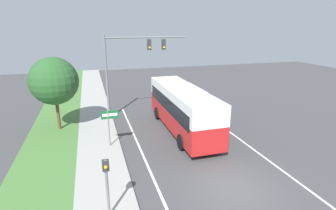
{
  "coord_description": "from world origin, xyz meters",
  "views": [
    {
      "loc": [
        -6.39,
        -9.96,
        7.84
      ],
      "look_at": [
        -0.68,
        9.03,
        1.87
      ],
      "focal_mm": 28.0,
      "sensor_mm": 36.0,
      "label": 1
    }
  ],
  "objects_px": {
    "bus": "(182,106)",
    "street_sign": "(109,121)",
    "signal_gantry": "(130,59)",
    "pedestrian_signal": "(107,179)"
  },
  "relations": [
    {
      "from": "signal_gantry",
      "to": "pedestrian_signal",
      "type": "xyz_separation_m",
      "value": [
        -3.14,
        -12.97,
        -3.28
      ]
    },
    {
      "from": "bus",
      "to": "signal_gantry",
      "type": "bearing_deg",
      "value": 123.82
    },
    {
      "from": "bus",
      "to": "pedestrian_signal",
      "type": "xyz_separation_m",
      "value": [
        -6.26,
        -8.32,
        -0.11
      ]
    },
    {
      "from": "bus",
      "to": "signal_gantry",
      "type": "height_order",
      "value": "signal_gantry"
    },
    {
      "from": "signal_gantry",
      "to": "pedestrian_signal",
      "type": "height_order",
      "value": "signal_gantry"
    },
    {
      "from": "street_sign",
      "to": "signal_gantry",
      "type": "bearing_deg",
      "value": 67.74
    },
    {
      "from": "pedestrian_signal",
      "to": "street_sign",
      "type": "height_order",
      "value": "pedestrian_signal"
    },
    {
      "from": "pedestrian_signal",
      "to": "signal_gantry",
      "type": "bearing_deg",
      "value": 76.37
    },
    {
      "from": "bus",
      "to": "street_sign",
      "type": "xyz_separation_m",
      "value": [
        -5.59,
        -1.39,
        -0.13
      ]
    },
    {
      "from": "signal_gantry",
      "to": "pedestrian_signal",
      "type": "distance_m",
      "value": 13.74
    }
  ]
}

